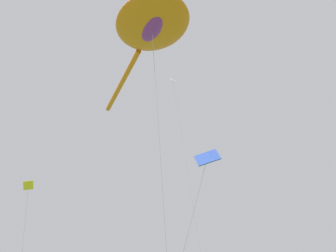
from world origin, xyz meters
TOP-DOWN VIEW (x-y plane):
  - big_show_kite at (0.55, 15.23)m, footprint 4.98×14.73m
  - small_kite_triangle_green at (10.37, 29.76)m, footprint 1.70×4.50m
  - small_kite_box_yellow at (-3.41, 27.59)m, footprint 0.92×1.37m
  - small_kite_bird_shape at (1.12, 10.52)m, footprint 1.00×4.84m

SIDE VIEW (x-z plane):
  - small_kite_bird_shape at x=1.12m, z-range 3.51..12.02m
  - small_kite_box_yellow at x=-3.41m, z-range 4.65..15.99m
  - big_show_kite at x=0.55m, z-range 8.84..27.56m
  - small_kite_triangle_green at x=10.37m, z-range 9.12..35.06m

